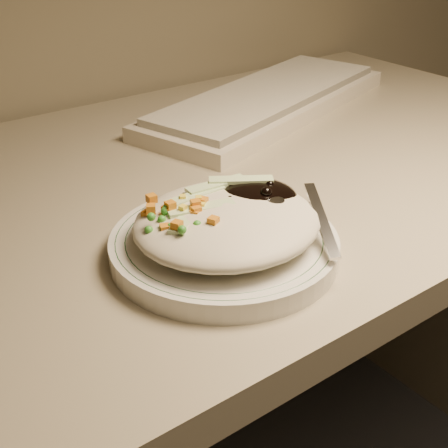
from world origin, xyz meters
TOP-DOWN VIEW (x-y plane):
  - desk at (0.00, 1.38)m, footprint 1.40×0.70m
  - plate at (-0.05, 1.19)m, footprint 0.23×0.23m
  - plate_rim at (-0.05, 1.19)m, footprint 0.22×0.22m
  - meal at (-0.05, 1.19)m, footprint 0.21×0.19m
  - keyboard at (0.29, 1.52)m, footprint 0.53×0.32m

SIDE VIEW (x-z plane):
  - desk at x=0.00m, z-range 0.17..0.91m
  - plate at x=-0.05m, z-range 0.74..0.76m
  - keyboard at x=0.29m, z-range 0.74..0.77m
  - plate_rim at x=-0.05m, z-range 0.76..0.76m
  - meal at x=-0.05m, z-range 0.76..0.81m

